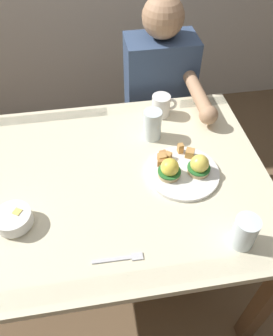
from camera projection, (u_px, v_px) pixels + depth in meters
The scene contains 9 objects.
ground_plane at pixel (115, 270), 1.76m from camera, with size 6.00×6.00×0.00m, color brown.
dining_table at pixel (108, 197), 1.30m from camera, with size 1.20×0.90×0.74m.
eggs_benedict_plate at pixel (183, 169), 1.22m from camera, with size 0.27×0.27×0.09m.
fruit_bowl at pixel (14, 219), 1.06m from camera, with size 0.12×0.12×0.06m.
coffee_mug at pixel (161, 105), 1.44m from camera, with size 0.11×0.08×0.09m.
fork at pixel (121, 258), 1.00m from camera, with size 0.16×0.02×0.00m.
water_glass_near at pixel (152, 126), 1.33m from camera, with size 0.07×0.07×0.13m.
water_glass_far at pixel (244, 233), 1.01m from camera, with size 0.08×0.08×0.11m.
diner_person at pixel (161, 96), 1.72m from camera, with size 0.34×0.54×1.14m.
Camera 1 is at (-0.02, -0.81, 1.66)m, focal length 35.55 mm.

